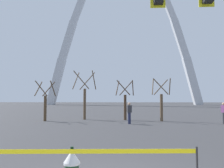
% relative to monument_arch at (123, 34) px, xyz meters
% --- Properties ---
extents(caution_tape_barrier, '(5.48, 0.40, 0.99)m').
position_rel_monument_arch_xyz_m(caution_tape_barrier, '(-1.05, -68.75, -21.22)').
color(caution_tape_barrier, '#232326').
rests_on(caution_tape_barrier, ground).
extents(monument_arch, '(47.32, 2.28, 50.40)m').
position_rel_monument_arch_xyz_m(monument_arch, '(0.00, 0.00, 0.00)').
color(monument_arch, silver).
rests_on(monument_arch, ground).
extents(tree_far_left, '(1.57, 1.58, 3.37)m').
position_rel_monument_arch_xyz_m(tree_far_left, '(-6.32, -53.24, -20.41)').
color(tree_far_left, brown).
rests_on(tree_far_left, ground).
extents(tree_left_mid, '(2.01, 2.02, 4.36)m').
position_rel_monument_arch_xyz_m(tree_left_mid, '(-3.26, -51.57, -19.97)').
color(tree_left_mid, brown).
rests_on(tree_left_mid, ground).
extents(tree_center_left, '(1.62, 1.63, 3.48)m').
position_rel_monument_arch_xyz_m(tree_center_left, '(0.40, -51.91, -20.36)').
color(tree_center_left, '#473323').
rests_on(tree_center_left, ground).
extents(tree_center_right, '(1.65, 1.66, 3.55)m').
position_rel_monument_arch_xyz_m(tree_center_right, '(3.43, -52.82, -20.33)').
color(tree_center_right, brown).
rests_on(tree_center_right, ground).
extents(pedestrian_walking_left, '(0.38, 0.39, 1.59)m').
position_rel_monument_arch_xyz_m(pedestrian_walking_left, '(7.74, -54.75, -21.09)').
color(pedestrian_walking_left, '#38383D').
rests_on(pedestrian_walking_left, ground).
extents(pedestrian_standing_center, '(0.39, 0.31, 1.59)m').
position_rel_monument_arch_xyz_m(pedestrian_standing_center, '(0.70, -55.15, -21.09)').
color(pedestrian_standing_center, '#232847').
rests_on(pedestrian_standing_center, ground).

